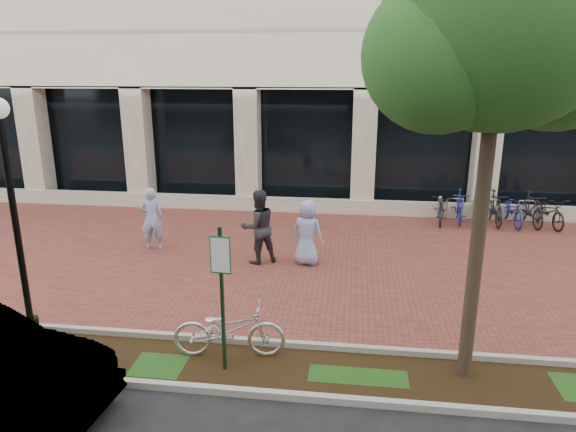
# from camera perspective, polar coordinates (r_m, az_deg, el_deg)

# --- Properties ---
(ground) EXTENTS (120.00, 120.00, 0.00)m
(ground) POSITION_cam_1_polar(r_m,az_deg,el_deg) (13.63, -0.19, -4.64)
(ground) COLOR black
(ground) RESTS_ON ground
(brick_plaza) EXTENTS (40.00, 9.00, 0.01)m
(brick_plaza) POSITION_cam_1_polar(r_m,az_deg,el_deg) (13.63, -0.19, -4.62)
(brick_plaza) COLOR brown
(brick_plaza) RESTS_ON ground
(planting_strip) EXTENTS (40.00, 1.50, 0.01)m
(planting_strip) POSITION_cam_1_polar(r_m,az_deg,el_deg) (8.98, -4.84, -16.42)
(planting_strip) COLOR black
(planting_strip) RESTS_ON ground
(curb_plaza_side) EXTENTS (40.00, 0.12, 0.12)m
(curb_plaza_side) POSITION_cam_1_polar(r_m,az_deg,el_deg) (9.58, -3.88, -13.77)
(curb_plaza_side) COLOR #A9AAA0
(curb_plaza_side) RESTS_ON ground
(curb_street_side) EXTENTS (40.00, 0.12, 0.12)m
(curb_street_side) POSITION_cam_1_polar(r_m,az_deg,el_deg) (8.34, -5.99, -18.82)
(curb_street_side) COLOR #A9AAA0
(curb_street_side) RESTS_ON ground
(parking_sign) EXTENTS (0.34, 0.07, 2.48)m
(parking_sign) POSITION_cam_1_polar(r_m,az_deg,el_deg) (8.23, -7.41, -7.29)
(parking_sign) COLOR #14381A
(parking_sign) RESTS_ON ground
(lamppost) EXTENTS (0.36, 0.36, 4.36)m
(lamppost) POSITION_cam_1_polar(r_m,az_deg,el_deg) (10.28, -28.23, 0.86)
(lamppost) COLOR black
(lamppost) RESTS_ON ground
(street_tree) EXTENTS (3.90, 3.25, 7.18)m
(street_tree) POSITION_cam_1_polar(r_m,az_deg,el_deg) (7.97, 22.87, 18.66)
(street_tree) COLOR #493929
(street_tree) RESTS_ON ground
(locked_bicycle) EXTENTS (2.00, 0.91, 1.01)m
(locked_bicycle) POSITION_cam_1_polar(r_m,az_deg,el_deg) (9.08, -6.55, -12.40)
(locked_bicycle) COLOR silver
(locked_bicycle) RESTS_ON ground
(pedestrian_left) EXTENTS (0.70, 0.53, 1.74)m
(pedestrian_left) POSITION_cam_1_polar(r_m,az_deg,el_deg) (14.51, -14.88, -0.28)
(pedestrian_left) COLOR #90B1D7
(pedestrian_left) RESTS_ON ground
(pedestrian_mid) EXTENTS (1.17, 1.11, 1.92)m
(pedestrian_mid) POSITION_cam_1_polar(r_m,az_deg,el_deg) (13.03, -3.32, -1.21)
(pedestrian_mid) COLOR #2C2C31
(pedestrian_mid) RESTS_ON ground
(pedestrian_right) EXTENTS (0.95, 0.78, 1.68)m
(pedestrian_right) POSITION_cam_1_polar(r_m,az_deg,el_deg) (12.96, 2.17, -1.83)
(pedestrian_right) COLOR #9BAAE7
(pedestrian_right) RESTS_ON ground
(bollard) EXTENTS (0.12, 0.12, 0.96)m
(bollard) POSITION_cam_1_polar(r_m,az_deg,el_deg) (17.01, 16.44, 0.63)
(bollard) COLOR #B5B5B9
(bollard) RESTS_ON ground
(bike_rack_cluster) EXTENTS (4.22, 1.92, 1.07)m
(bike_rack_cluster) POSITION_cam_1_polar(r_m,az_deg,el_deg) (17.68, 21.97, 0.74)
(bike_rack_cluster) COLOR black
(bike_rack_cluster) RESTS_ON ground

